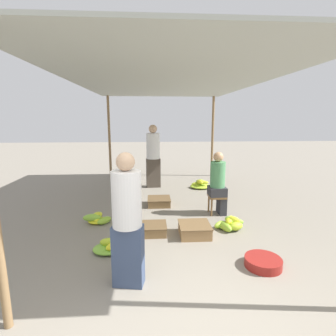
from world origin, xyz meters
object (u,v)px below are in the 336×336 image
banana_pile_left_0 (111,247)px  banana_pile_right_0 (200,185)px  banana_pile_left_1 (97,219)px  banana_pile_right_1 (230,224)px  vendor_seated (218,182)px  crate_mid (195,230)px  basin_black (263,262)px  crate_far (154,229)px  shopper_walking_mid (153,155)px  crate_near (159,202)px  vendor_foreground (127,219)px  stool (217,199)px

banana_pile_left_0 → banana_pile_right_0: bearing=60.4°
banana_pile_left_1 → banana_pile_right_1: banana_pile_right_1 is taller
vendor_seated → crate_mid: bearing=-122.9°
banana_pile_left_0 → banana_pile_right_0: size_ratio=0.92×
basin_black → crate_far: (-1.45, 1.12, 0.02)m
banana_pile_right_1 → basin_black: bearing=-86.0°
vendor_seated → banana_pile_left_0: bearing=-143.3°
crate_mid → vendor_seated: bearing=57.1°
banana_pile_left_0 → shopper_walking_mid: shopper_walking_mid is taller
crate_near → crate_mid: crate_mid is taller
banana_pile_right_0 → crate_mid: 3.10m
vendor_seated → shopper_walking_mid: (-1.31, 2.25, 0.25)m
basin_black → crate_mid: size_ratio=0.93×
vendor_foreground → crate_mid: vendor_foreground is taller
banana_pile_right_0 → crate_near: size_ratio=1.15×
banana_pile_right_0 → shopper_walking_mid: 1.58m
shopper_walking_mid → banana_pile_right_1: bearing=-66.1°
basin_black → banana_pile_left_1: 2.99m
banana_pile_left_1 → crate_far: (1.05, -0.51, -0.00)m
vendor_foreground → shopper_walking_mid: 4.52m
vendor_foreground → banana_pile_left_1: (-0.75, 1.89, -0.74)m
crate_far → vendor_foreground: bearing=-102.5°
basin_black → crate_near: size_ratio=0.95×
banana_pile_left_0 → crate_far: size_ratio=1.22×
vendor_seated → banana_pile_left_0: vendor_seated is taller
shopper_walking_mid → stool: bearing=-60.2°
crate_mid → shopper_walking_mid: size_ratio=0.29×
banana_pile_right_1 → shopper_walking_mid: size_ratio=0.33×
vendor_seated → banana_pile_left_0: 2.52m
banana_pile_left_0 → crate_near: (0.77, 2.08, 0.01)m
banana_pile_left_1 → crate_near: (1.19, 0.99, -0.00)m
stool → banana_pile_right_0: 2.05m
vendor_foreground → crate_mid: (1.00, 1.27, -0.73)m
banana_pile_right_0 → crate_near: (-1.22, -1.42, -0.01)m
vendor_foreground → vendor_seated: 2.79m
basin_black → banana_pile_right_0: (-0.10, 4.03, 0.03)m
banana_pile_right_0 → basin_black: bearing=-88.6°
banana_pile_right_0 → crate_far: (-1.35, -2.91, -0.01)m
crate_near → shopper_walking_mid: bearing=93.9°
vendor_seated → shopper_walking_mid: size_ratio=0.73×
banana_pile_left_1 → crate_mid: (1.74, -0.62, 0.01)m
vendor_foreground → crate_far: (0.31, 1.38, -0.74)m
vendor_foreground → basin_black: vendor_foreground is taller
stool → banana_pile_right_1: (0.05, -0.77, -0.23)m
vendor_foreground → crate_far: size_ratio=3.57×
shopper_walking_mid → basin_black: bearing=-71.4°
basin_black → banana_pile_right_0: bearing=91.4°
basin_black → banana_pile_left_1: size_ratio=0.89×
crate_far → shopper_walking_mid: bearing=89.6°
banana_pile_left_0 → crate_near: size_ratio=1.05×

